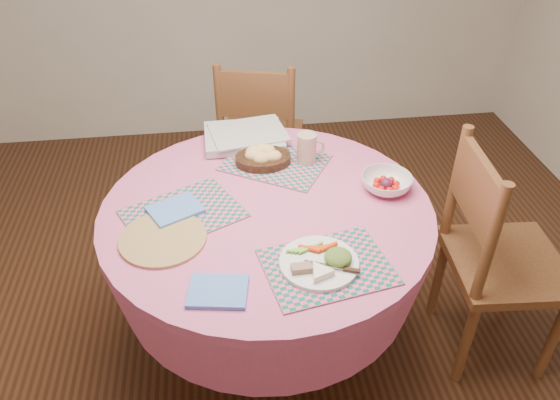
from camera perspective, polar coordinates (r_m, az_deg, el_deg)
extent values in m
plane|color=#331C0F|center=(2.54, -1.15, -14.42)|extent=(4.00, 4.00, 0.00)
cylinder|color=#C95E87|center=(2.03, -1.40, -1.25)|extent=(1.24, 1.24, 0.04)
cone|color=#C95E87|center=(2.14, -1.33, -4.86)|extent=(1.24, 1.24, 0.30)
cylinder|color=black|center=(2.38, -1.22, -11.05)|extent=(0.14, 0.14, 0.44)
cylinder|color=black|center=(2.52, -1.16, -13.99)|extent=(0.56, 0.56, 0.06)
cube|color=brown|center=(2.38, 22.58, -6.14)|extent=(0.47, 0.49, 0.04)
cylinder|color=brown|center=(2.50, 26.70, -12.70)|extent=(0.04, 0.04, 0.47)
cylinder|color=brown|center=(2.73, 23.42, -6.91)|extent=(0.04, 0.04, 0.47)
cylinder|color=brown|center=(2.35, 18.90, -13.79)|extent=(0.04, 0.04, 0.47)
cylinder|color=brown|center=(2.59, 16.27, -7.52)|extent=(0.04, 0.04, 0.47)
cylinder|color=brown|center=(2.01, 21.07, -4.59)|extent=(0.04, 0.04, 0.52)
cylinder|color=brown|center=(2.28, 17.84, 1.54)|extent=(0.04, 0.04, 0.52)
cube|color=brown|center=(2.08, 19.91, 0.96)|extent=(0.06, 0.38, 0.25)
cube|color=brown|center=(3.06, -1.99, 6.49)|extent=(0.53, 0.51, 0.04)
cylinder|color=brown|center=(3.31, 1.58, 4.39)|extent=(0.05, 0.05, 0.45)
cylinder|color=brown|center=(3.35, -4.59, 4.71)|extent=(0.05, 0.05, 0.45)
cylinder|color=brown|center=(3.02, 1.05, 1.01)|extent=(0.05, 0.05, 0.45)
cylinder|color=brown|center=(3.07, -5.67, 1.41)|extent=(0.05, 0.05, 0.45)
cylinder|color=brown|center=(2.76, 1.12, 8.86)|extent=(0.05, 0.05, 0.50)
cylinder|color=brown|center=(2.81, -6.31, 9.17)|extent=(0.05, 0.05, 0.50)
cube|color=brown|center=(2.73, -2.69, 10.90)|extent=(0.36, 0.11, 0.24)
cube|color=#116361|center=(1.78, 4.96, -6.95)|extent=(0.45, 0.37, 0.01)
cube|color=#116361|center=(2.02, -10.08, -1.41)|extent=(0.49, 0.45, 0.01)
cube|color=#116361|center=(2.27, -0.50, 3.92)|extent=(0.50, 0.46, 0.01)
cylinder|color=olive|center=(1.92, -12.14, -3.97)|extent=(0.30, 0.30, 0.01)
cube|color=#5482D9|center=(1.70, -6.51, -9.46)|extent=(0.20, 0.17, 0.01)
cube|color=#5482D9|center=(2.02, -10.90, -1.01)|extent=(0.22, 0.21, 0.01)
cylinder|color=white|center=(1.78, 4.08, -6.55)|extent=(0.26, 0.26, 0.01)
ellipsoid|color=#2E571D|center=(1.76, 6.10, -5.98)|extent=(0.09, 0.09, 0.04)
cylinder|color=#FFEDCC|center=(1.72, 4.19, -7.58)|extent=(0.12, 0.12, 0.02)
cube|color=#8F6752|center=(1.73, 2.20, -7.10)|extent=(0.07, 0.04, 0.02)
cube|color=silver|center=(1.75, 4.93, -6.88)|extent=(0.14, 0.07, 0.00)
cylinder|color=black|center=(2.26, -1.78, 4.28)|extent=(0.23, 0.23, 0.03)
ellipsoid|color=#FFBF82|center=(2.24, -2.82, 4.98)|extent=(0.07, 0.06, 0.05)
ellipsoid|color=#FFBF82|center=(2.27, -1.37, 5.48)|extent=(0.07, 0.06, 0.05)
ellipsoid|color=#FFBF82|center=(2.23, -0.72, 4.86)|extent=(0.07, 0.06, 0.05)
ellipsoid|color=#FFBF82|center=(2.21, -1.98, 4.64)|extent=(0.07, 0.06, 0.05)
ellipsoid|color=#FFBF82|center=(2.27, -1.90, 5.57)|extent=(0.07, 0.06, 0.05)
ellipsoid|color=#FFBF82|center=(2.26, -2.75, 5.32)|extent=(0.07, 0.06, 0.05)
cylinder|color=tan|center=(2.25, 2.79, 5.46)|extent=(0.08, 0.08, 0.13)
torus|color=tan|center=(2.26, 3.87, 5.52)|extent=(0.07, 0.01, 0.07)
imported|color=white|center=(2.14, 11.06, 1.75)|extent=(0.25, 0.25, 0.06)
sphere|color=red|center=(2.15, 12.06, 1.66)|extent=(0.03, 0.03, 0.03)
sphere|color=red|center=(2.17, 11.54, 2.06)|extent=(0.03, 0.03, 0.03)
sphere|color=red|center=(2.17, 10.74, 2.19)|extent=(0.03, 0.03, 0.03)
sphere|color=red|center=(2.16, 10.11, 1.96)|extent=(0.03, 0.03, 0.03)
sphere|color=red|center=(2.13, 10.02, 1.52)|extent=(0.03, 0.03, 0.03)
sphere|color=red|center=(2.11, 10.52, 1.11)|extent=(0.03, 0.03, 0.03)
sphere|color=red|center=(2.11, 11.35, 0.98)|extent=(0.03, 0.03, 0.03)
sphere|color=red|center=(2.13, 11.98, 1.21)|extent=(0.03, 0.03, 0.03)
sphere|color=#4E1633|center=(2.14, 11.05, 1.66)|extent=(0.05, 0.05, 0.05)
cube|color=silver|center=(2.42, -3.79, 6.61)|extent=(0.34, 0.27, 0.03)
cube|color=silver|center=(2.41, -3.34, 7.09)|extent=(0.36, 0.30, 0.01)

